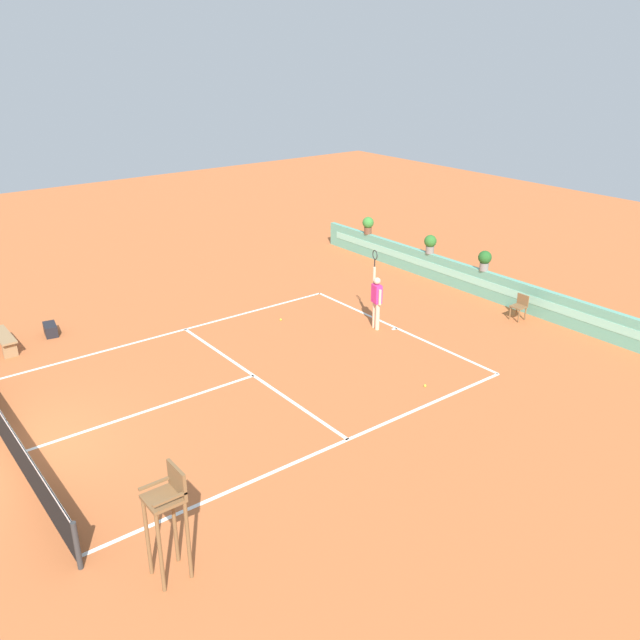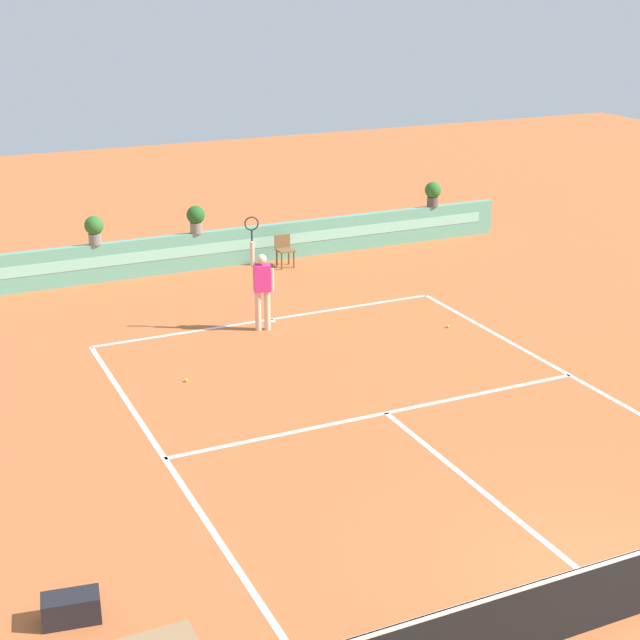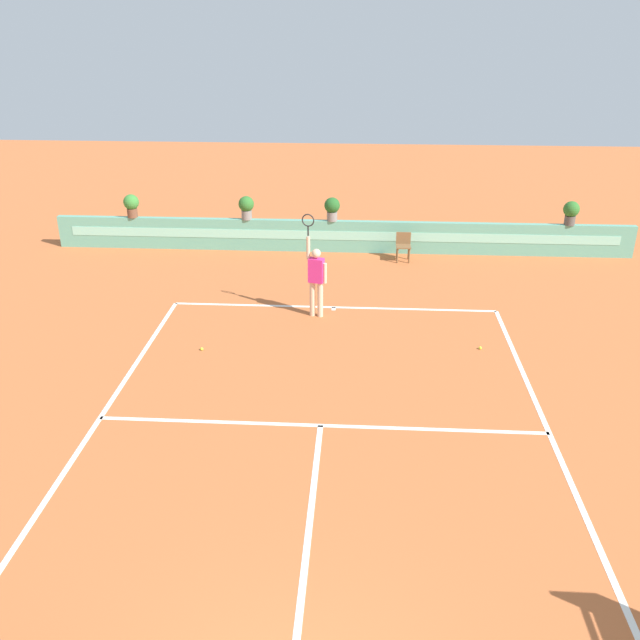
# 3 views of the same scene
# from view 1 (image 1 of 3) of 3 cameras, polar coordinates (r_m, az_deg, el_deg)

# --- Properties ---
(ground_plane) EXTENTS (60.00, 60.00, 0.00)m
(ground_plane) POSITION_cam_1_polar(r_m,az_deg,el_deg) (18.65, -6.71, -5.06)
(ground_plane) COLOR #BC6033
(court_lines) EXTENTS (8.32, 11.94, 0.01)m
(court_lines) POSITION_cam_1_polar(r_m,az_deg,el_deg) (18.98, -4.86, -4.45)
(court_lines) COLOR white
(court_lines) RESTS_ON ground
(net) EXTENTS (8.92, 0.10, 1.00)m
(net) POSITION_cam_1_polar(r_m,az_deg,el_deg) (16.61, -24.96, -8.93)
(net) COLOR #333333
(net) RESTS_ON ground
(back_wall_barrier) EXTENTS (18.00, 0.21, 1.00)m
(back_wall_barrier) POSITION_cam_1_polar(r_m,az_deg,el_deg) (24.90, 14.10, 2.88)
(back_wall_barrier) COLOR #60A88E
(back_wall_barrier) RESTS_ON ground
(umpire_chair) EXTENTS (0.60, 0.60, 2.14)m
(umpire_chair) POSITION_cam_1_polar(r_m,az_deg,el_deg) (11.94, -12.77, -15.56)
(umpire_chair) COLOR brown
(umpire_chair) RESTS_ON ground
(ball_kid_chair) EXTENTS (0.44, 0.44, 0.85)m
(ball_kid_chair) POSITION_cam_1_polar(r_m,az_deg,el_deg) (23.27, 16.63, 1.16)
(ball_kid_chair) COLOR brown
(ball_kid_chair) RESTS_ON ground
(bench_courtside) EXTENTS (1.60, 0.44, 0.51)m
(bench_courtside) POSITION_cam_1_polar(r_m,az_deg,el_deg) (22.24, -25.32, -1.42)
(bench_courtside) COLOR #99754C
(bench_courtside) RESTS_ON ground
(gear_bag) EXTENTS (0.75, 0.47, 0.36)m
(gear_bag) POSITION_cam_1_polar(r_m,az_deg,el_deg) (22.88, -21.94, -0.75)
(gear_bag) COLOR black
(gear_bag) RESTS_ON ground
(tennis_player) EXTENTS (0.61, 0.30, 2.58)m
(tennis_player) POSITION_cam_1_polar(r_m,az_deg,el_deg) (21.45, 4.82, 1.87)
(tennis_player) COLOR beige
(tennis_player) RESTS_ON ground
(tennis_ball_near_baseline) EXTENTS (0.07, 0.07, 0.07)m
(tennis_ball_near_baseline) POSITION_cam_1_polar(r_m,az_deg,el_deg) (22.40, -3.36, 0.04)
(tennis_ball_near_baseline) COLOR #CCE033
(tennis_ball_near_baseline) RESTS_ON ground
(tennis_ball_mid_court) EXTENTS (0.07, 0.07, 0.07)m
(tennis_ball_mid_court) POSITION_cam_1_polar(r_m,az_deg,el_deg) (18.37, 8.92, -5.54)
(tennis_ball_mid_court) COLOR #CCE033
(tennis_ball_mid_court) RESTS_ON ground
(potted_plant_centre) EXTENTS (0.48, 0.48, 0.72)m
(potted_plant_centre) POSITION_cam_1_polar(r_m,az_deg,el_deg) (24.77, 13.83, 5.04)
(potted_plant_centre) COLOR gray
(potted_plant_centre) RESTS_ON back_wall_barrier
(potted_plant_left) EXTENTS (0.48, 0.48, 0.72)m
(potted_plant_left) POSITION_cam_1_polar(r_m,az_deg,el_deg) (26.43, 9.36, 6.49)
(potted_plant_left) COLOR gray
(potted_plant_left) RESTS_ON back_wall_barrier
(potted_plant_far_left) EXTENTS (0.48, 0.48, 0.72)m
(potted_plant_far_left) POSITION_cam_1_polar(r_m,az_deg,el_deg) (28.93, 4.11, 8.13)
(potted_plant_far_left) COLOR brown
(potted_plant_far_left) RESTS_ON back_wall_barrier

